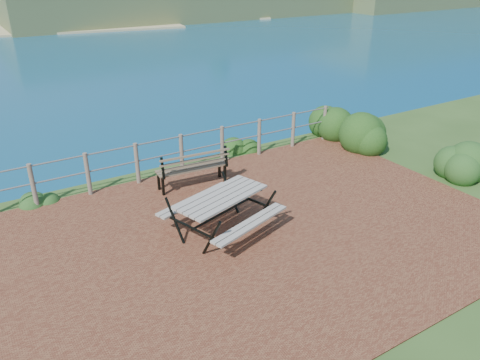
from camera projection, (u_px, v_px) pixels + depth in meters
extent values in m
cube|color=brown|center=(256.00, 233.00, 9.15)|extent=(10.00, 7.00, 0.12)
cylinder|color=#6B5B4C|center=(33.00, 186.00, 9.87)|extent=(0.10, 0.10, 1.00)
cylinder|color=#6B5B4C|center=(88.00, 174.00, 10.42)|extent=(0.10, 0.10, 1.00)
cylinder|color=#6B5B4C|center=(137.00, 163.00, 10.96)|extent=(0.10, 0.10, 1.00)
cylinder|color=#6B5B4C|center=(182.00, 154.00, 11.51)|extent=(0.10, 0.10, 1.00)
cylinder|color=#6B5B4C|center=(222.00, 145.00, 12.05)|extent=(0.10, 0.10, 1.00)
cylinder|color=#6B5B4C|center=(259.00, 137.00, 12.60)|extent=(0.10, 0.10, 1.00)
cylinder|color=#6B5B4C|center=(293.00, 130.00, 13.15)|extent=(0.10, 0.10, 1.00)
cylinder|color=#6B5B4C|center=(324.00, 123.00, 13.69)|extent=(0.10, 0.10, 1.00)
cylinder|color=slate|center=(181.00, 136.00, 11.32)|extent=(9.40, 0.04, 0.04)
cylinder|color=slate|center=(182.00, 152.00, 11.49)|extent=(9.40, 0.04, 0.04)
cube|color=#C4B185|center=(363.00, 10.00, 172.12)|extent=(209.53, 114.73, 0.50)
cube|color=#A0998F|center=(221.00, 197.00, 8.84)|extent=(2.00, 1.29, 0.04)
cube|color=#A0998F|center=(222.00, 211.00, 8.97)|extent=(1.85, 0.81, 0.04)
cube|color=#A0998F|center=(222.00, 211.00, 8.97)|extent=(1.85, 0.81, 0.04)
cylinder|color=black|center=(222.00, 213.00, 8.99)|extent=(1.54, 0.52, 0.05)
cube|color=brown|center=(192.00, 168.00, 10.83)|extent=(1.69, 0.54, 0.04)
cube|color=brown|center=(191.00, 156.00, 10.71)|extent=(1.67, 0.26, 0.38)
cube|color=black|center=(192.00, 177.00, 10.93)|extent=(0.06, 0.07, 0.46)
cube|color=black|center=(192.00, 177.00, 10.93)|extent=(0.06, 0.07, 0.46)
cube|color=black|center=(192.00, 177.00, 10.93)|extent=(0.06, 0.07, 0.46)
cube|color=black|center=(192.00, 177.00, 10.93)|extent=(0.06, 0.07, 0.46)
ellipsoid|color=#134013|center=(369.00, 149.00, 13.22)|extent=(1.27, 1.27, 1.81)
ellipsoid|color=#24531F|center=(446.00, 176.00, 11.54)|extent=(1.15, 1.15, 1.64)
ellipsoid|color=#134013|center=(329.00, 135.00, 14.26)|extent=(1.09, 1.09, 1.56)
ellipsoid|color=#24531F|center=(40.00, 199.00, 10.46)|extent=(0.80, 0.80, 0.55)
ellipsoid|color=#134013|center=(240.00, 150.00, 13.13)|extent=(0.79, 0.79, 0.54)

